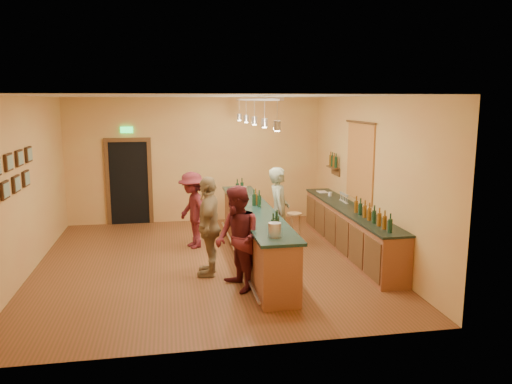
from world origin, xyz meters
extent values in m
plane|color=brown|center=(0.00, 0.00, 0.00)|extent=(7.00, 7.00, 0.00)
cube|color=silver|center=(0.00, 0.00, 3.20)|extent=(6.50, 7.00, 0.02)
cube|color=#CD844D|center=(0.00, 3.50, 1.60)|extent=(6.50, 0.02, 3.20)
cube|color=#CD844D|center=(0.00, -3.50, 1.60)|extent=(6.50, 0.02, 3.20)
cube|color=#CD844D|center=(-3.25, 0.00, 1.60)|extent=(0.02, 7.00, 3.20)
cube|color=#CD844D|center=(3.25, 0.00, 1.60)|extent=(0.02, 7.00, 3.20)
cube|color=black|center=(-1.70, 3.48, 1.05)|extent=(0.95, 0.06, 2.10)
cube|color=#4A3416|center=(-2.22, 3.46, 1.05)|extent=(0.10, 0.08, 2.10)
cube|color=#4A3416|center=(-1.18, 3.46, 1.05)|extent=(0.10, 0.08, 2.10)
cube|color=#4A3416|center=(-1.70, 3.46, 2.15)|extent=(1.15, 0.08, 0.10)
cube|color=#19E54C|center=(-1.70, 3.45, 2.40)|extent=(0.30, 0.04, 0.15)
cube|color=#A93F21|center=(3.23, 0.40, 1.85)|extent=(0.03, 1.40, 1.60)
cube|color=#4A3416|center=(3.16, 1.90, 1.55)|extent=(0.16, 0.55, 0.03)
cube|color=#4A3416|center=(3.23, 1.90, 1.45)|extent=(0.03, 0.55, 0.18)
cube|color=brown|center=(2.97, 0.20, 0.45)|extent=(0.55, 4.50, 0.90)
cube|color=black|center=(2.97, 0.20, 0.92)|extent=(0.60, 4.55, 0.04)
cylinder|color=silver|center=(2.97, 1.50, 0.99)|extent=(0.09, 0.09, 0.09)
cube|color=silver|center=(2.94, 2.00, 0.95)|extent=(0.22, 0.30, 0.01)
cube|color=brown|center=(0.93, 0.00, 0.50)|extent=(0.60, 5.00, 1.00)
cube|color=#142D28|center=(0.93, 0.00, 1.02)|extent=(0.70, 5.10, 0.05)
cylinder|color=silver|center=(0.57, 0.00, 0.15)|extent=(0.05, 5.00, 0.05)
cylinder|color=silver|center=(0.88, -2.10, 1.16)|extent=(0.20, 0.20, 0.22)
cylinder|color=silver|center=(0.88, 1.20, 1.16)|extent=(0.20, 0.20, 0.22)
cube|color=silver|center=(0.93, 0.00, 3.14)|extent=(0.06, 4.60, 0.05)
cylinder|color=silver|center=(0.93, -2.00, 2.95)|extent=(0.01, 0.01, 0.35)
cylinder|color=#A5A5AD|center=(0.93, -2.00, 2.75)|extent=(0.11, 0.11, 0.14)
cylinder|color=#FFEABF|center=(0.93, -2.00, 2.67)|extent=(0.08, 0.08, 0.02)
cylinder|color=silver|center=(0.93, -1.00, 2.95)|extent=(0.01, 0.01, 0.35)
cylinder|color=#A5A5AD|center=(0.93, -1.00, 2.75)|extent=(0.11, 0.11, 0.14)
cylinder|color=#FFEABF|center=(0.93, -1.00, 2.67)|extent=(0.08, 0.08, 0.02)
cylinder|color=silver|center=(0.93, 0.00, 2.95)|extent=(0.01, 0.01, 0.35)
cylinder|color=#A5A5AD|center=(0.93, 0.00, 2.75)|extent=(0.11, 0.11, 0.14)
cylinder|color=#FFEABF|center=(0.93, 0.00, 2.67)|extent=(0.08, 0.08, 0.02)
cylinder|color=silver|center=(0.93, 1.00, 2.95)|extent=(0.01, 0.01, 0.35)
cylinder|color=#A5A5AD|center=(0.93, 1.00, 2.75)|extent=(0.11, 0.11, 0.14)
cylinder|color=#FFEABF|center=(0.93, 1.00, 2.67)|extent=(0.08, 0.08, 0.02)
cylinder|color=silver|center=(0.93, 2.00, 2.95)|extent=(0.01, 0.01, 0.35)
cylinder|color=#A5A5AD|center=(0.93, 2.00, 2.75)|extent=(0.11, 0.11, 0.14)
cylinder|color=#FFEABF|center=(0.93, 2.00, 2.67)|extent=(0.08, 0.08, 0.02)
imported|color=gray|center=(1.48, 0.26, 0.90)|extent=(0.56, 0.74, 1.81)
imported|color=#59191E|center=(0.38, -1.53, 0.88)|extent=(0.87, 1.00, 1.76)
imported|color=#997A51|center=(-0.02, -0.69, 0.90)|extent=(0.62, 1.12, 1.81)
imported|color=#59191E|center=(-0.22, 1.08, 0.82)|extent=(0.92, 1.20, 1.64)
cylinder|color=#9C7146|center=(2.01, 1.06, 0.65)|extent=(0.33, 0.33, 0.04)
cylinder|color=#9C7146|center=(2.13, 1.06, 0.32)|extent=(0.04, 0.04, 0.63)
cylinder|color=#9C7146|center=(1.95, 1.16, 0.32)|extent=(0.04, 0.04, 0.63)
cylinder|color=#9C7146|center=(1.95, 0.95, 0.32)|extent=(0.04, 0.04, 0.63)
camera|label=1|loc=(-0.71, -9.38, 3.13)|focal=35.00mm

